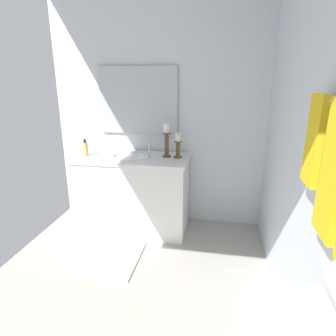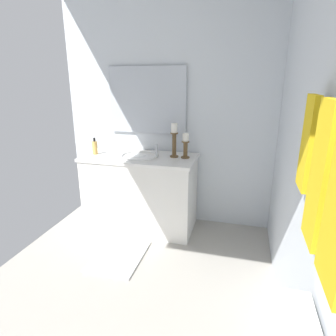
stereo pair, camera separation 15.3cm
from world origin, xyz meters
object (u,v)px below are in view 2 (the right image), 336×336
object	(u,v)px
mirror	(147,100)
bath_mat	(119,256)
candle_holder_short	(174,139)
vanity_cabinet	(141,192)
soap_bottle	(95,147)
sink_basin	(140,160)
towel_center	(320,175)
candle_holder_tall	(185,145)
towel_near_vanity	(308,143)

from	to	relation	value
mirror	bath_mat	size ratio (longest dim) A/B	1.45
bath_mat	candle_holder_short	bearing A→B (deg)	152.37
mirror	vanity_cabinet	bearing A→B (deg)	-0.01
soap_bottle	mirror	bearing A→B (deg)	123.32
sink_basin	towel_center	world-z (taller)	towel_center
candle_holder_short	towel_center	world-z (taller)	towel_center
mirror	towel_center	size ratio (longest dim) A/B	1.61
candle_holder_short	towel_center	xyz separation A→B (m)	(1.73, 0.96, 0.26)
towel_center	candle_holder_tall	bearing A→B (deg)	-153.95
candle_holder_short	candle_holder_tall	bearing A→B (deg)	86.21
sink_basin	towel_near_vanity	xyz separation A→B (m)	(1.40, 1.32, 0.55)
vanity_cabinet	candle_holder_short	world-z (taller)	candle_holder_short
mirror	bath_mat	bearing A→B (deg)	0.00
vanity_cabinet	bath_mat	size ratio (longest dim) A/B	2.00
candle_holder_tall	towel_center	bearing A→B (deg)	26.05
mirror	soap_bottle	distance (m)	0.76
vanity_cabinet	candle_holder_tall	bearing A→B (deg)	96.52
bath_mat	sink_basin	bearing A→B (deg)	179.91
sink_basin	mirror	xyz separation A→B (m)	(-0.28, -0.00, 0.59)
mirror	towel_near_vanity	bearing A→B (deg)	38.24
sink_basin	soap_bottle	distance (m)	0.51
mirror	candle_holder_short	distance (m)	0.56
soap_bottle	bath_mat	bearing A→B (deg)	40.41
candle_holder_tall	sink_basin	bearing A→B (deg)	-83.47
vanity_cabinet	bath_mat	distance (m)	0.74
towel_center	bath_mat	distance (m)	2.11
candle_holder_tall	towel_near_vanity	world-z (taller)	towel_near_vanity
soap_bottle	towel_center	xyz separation A→B (m)	(1.63, 1.82, 0.38)
candle_holder_short	bath_mat	distance (m)	1.27
vanity_cabinet	bath_mat	world-z (taller)	vanity_cabinet
towel_near_vanity	bath_mat	distance (m)	2.02
soap_bottle	towel_center	distance (m)	2.47
towel_center	bath_mat	size ratio (longest dim) A/B	0.90
sink_basin	soap_bottle	bearing A→B (deg)	-84.83
soap_bottle	sink_basin	bearing A→B (deg)	95.17
towel_center	bath_mat	world-z (taller)	towel_center
soap_bottle	towel_near_vanity	xyz separation A→B (m)	(1.36, 1.82, 0.44)
soap_bottle	bath_mat	distance (m)	1.17
candle_holder_short	soap_bottle	world-z (taller)	candle_holder_short
candle_holder_short	bath_mat	size ratio (longest dim) A/B	0.59
vanity_cabinet	bath_mat	bearing A→B (deg)	0.00
candle_holder_tall	towel_near_vanity	size ratio (longest dim) A/B	0.61
towel_center	bath_mat	xyz separation A→B (m)	(-1.05, -1.32, -1.26)
candle_holder_short	bath_mat	bearing A→B (deg)	-27.63
mirror	towel_center	world-z (taller)	mirror
candle_holder_tall	towel_center	world-z (taller)	towel_center
towel_center	candle_holder_short	bearing A→B (deg)	-150.92
candle_holder_tall	bath_mat	world-z (taller)	candle_holder_tall
candle_holder_tall	towel_center	distance (m)	1.95
candle_holder_short	towel_near_vanity	bearing A→B (deg)	33.38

